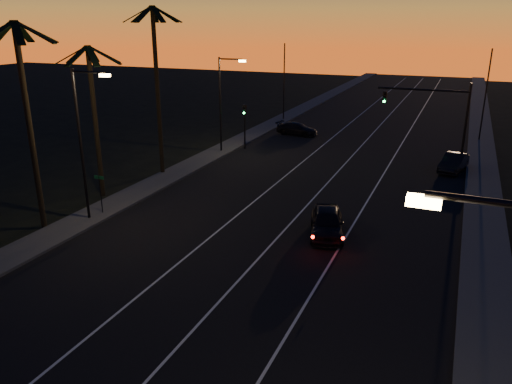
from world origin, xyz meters
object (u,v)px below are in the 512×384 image
at_px(signal_mast, 435,110).
at_px(lead_car, 327,222).
at_px(right_car, 454,163).
at_px(cross_car, 297,129).

distance_m(signal_mast, lead_car, 17.60).
height_order(signal_mast, right_car, signal_mast).
height_order(signal_mast, cross_car, signal_mast).
bearing_deg(cross_car, signal_mast, -28.72).
relative_size(signal_mast, lead_car, 1.34).
bearing_deg(lead_car, signal_mast, 75.69).
relative_size(signal_mast, right_car, 1.58).
bearing_deg(lead_car, right_car, 69.40).
xyz_separation_m(lead_car, right_car, (6.10, 16.23, -0.06)).
height_order(signal_mast, lead_car, signal_mast).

